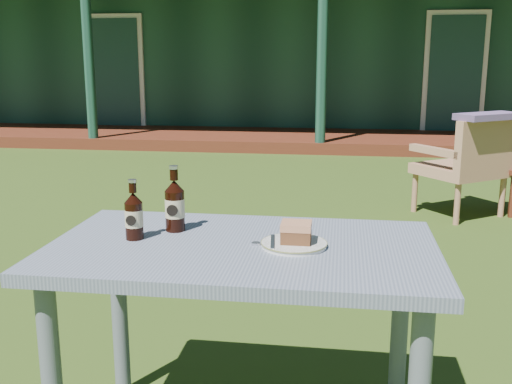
% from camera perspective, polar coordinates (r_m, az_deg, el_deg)
% --- Properties ---
extents(ground, '(80.00, 80.00, 0.00)m').
position_cam_1_polar(ground, '(3.60, 3.00, -8.28)').
color(ground, '#334916').
extents(pavilion, '(15.80, 8.30, 3.45)m').
position_cam_1_polar(pavilion, '(12.75, 7.11, 14.00)').
color(pavilion, '#183E2F').
rests_on(pavilion, ground).
extents(cafe_table, '(1.20, 0.70, 0.72)m').
position_cam_1_polar(cafe_table, '(1.90, -1.31, -7.92)').
color(cafe_table, slate).
rests_on(cafe_table, ground).
extents(plate, '(0.20, 0.20, 0.01)m').
position_cam_1_polar(plate, '(1.84, 3.64, -4.97)').
color(plate, silver).
rests_on(plate, cafe_table).
extents(cake_slice, '(0.09, 0.09, 0.06)m').
position_cam_1_polar(cake_slice, '(1.84, 3.85, -3.82)').
color(cake_slice, '#56321B').
rests_on(cake_slice, plate).
extents(fork, '(0.03, 0.14, 0.00)m').
position_cam_1_polar(fork, '(1.84, 1.59, -4.75)').
color(fork, silver).
rests_on(fork, plate).
extents(cola_bottle_near, '(0.07, 0.07, 0.22)m').
position_cam_1_polar(cola_bottle_near, '(2.00, -7.75, -1.23)').
color(cola_bottle_near, black).
rests_on(cola_bottle_near, cafe_table).
extents(cola_bottle_far, '(0.06, 0.06, 0.19)m').
position_cam_1_polar(cola_bottle_far, '(1.94, -11.56, -2.20)').
color(cola_bottle_far, black).
rests_on(cola_bottle_far, cafe_table).
extents(bottle_cap, '(0.03, 0.03, 0.01)m').
position_cam_1_polar(bottle_cap, '(1.86, -0.01, -4.95)').
color(bottle_cap, silver).
rests_on(bottle_cap, cafe_table).
extents(armchair_left, '(0.82, 0.82, 0.82)m').
position_cam_1_polar(armchair_left, '(5.17, 19.53, 2.74)').
color(armchair_left, '#A87454').
rests_on(armchair_left, ground).
extents(floral_throw, '(0.57, 0.50, 0.05)m').
position_cam_1_polar(floral_throw, '(5.02, 21.25, 6.75)').
color(floral_throw, '#624C76').
rests_on(floral_throw, armchair_left).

